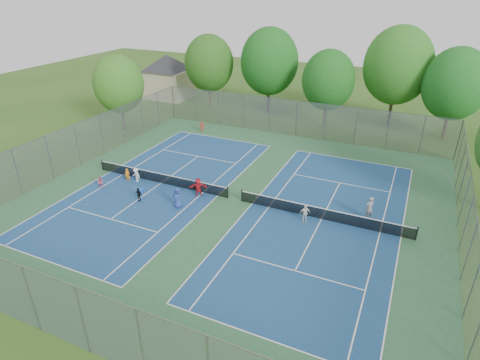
% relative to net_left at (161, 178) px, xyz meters
% --- Properties ---
extents(ground, '(120.00, 120.00, 0.00)m').
position_rel_net_left_xyz_m(ground, '(7.00, 0.00, -0.46)').
color(ground, '#32581B').
rests_on(ground, ground).
extents(court_pad, '(32.00, 32.00, 0.01)m').
position_rel_net_left_xyz_m(court_pad, '(7.00, 0.00, -0.45)').
color(court_pad, '#2D603B').
rests_on(court_pad, ground).
extents(court_left, '(10.97, 23.77, 0.01)m').
position_rel_net_left_xyz_m(court_left, '(0.00, 0.00, -0.44)').
color(court_left, navy).
rests_on(court_left, court_pad).
extents(court_right, '(10.97, 23.77, 0.01)m').
position_rel_net_left_xyz_m(court_right, '(14.00, 0.00, -0.44)').
color(court_right, navy).
rests_on(court_right, court_pad).
extents(net_left, '(12.87, 0.10, 0.91)m').
position_rel_net_left_xyz_m(net_left, '(0.00, 0.00, 0.00)').
color(net_left, black).
rests_on(net_left, ground).
extents(net_right, '(12.87, 0.10, 0.91)m').
position_rel_net_left_xyz_m(net_right, '(14.00, 0.00, 0.00)').
color(net_right, black).
rests_on(net_right, ground).
extents(fence_north, '(32.00, 0.10, 4.00)m').
position_rel_net_left_xyz_m(fence_north, '(7.00, 16.00, 1.54)').
color(fence_north, gray).
rests_on(fence_north, ground).
extents(fence_south, '(32.00, 0.10, 4.00)m').
position_rel_net_left_xyz_m(fence_south, '(7.00, -16.00, 1.54)').
color(fence_south, gray).
rests_on(fence_south, ground).
extents(fence_west, '(0.10, 32.00, 4.00)m').
position_rel_net_left_xyz_m(fence_west, '(-9.00, 0.00, 1.54)').
color(fence_west, gray).
rests_on(fence_west, ground).
extents(fence_east, '(0.10, 32.00, 4.00)m').
position_rel_net_left_xyz_m(fence_east, '(23.00, 0.00, 1.54)').
color(fence_east, gray).
rests_on(fence_east, ground).
extents(house, '(11.03, 11.03, 7.30)m').
position_rel_net_left_xyz_m(house, '(-15.00, 24.00, 3.76)').
color(house, '#B7A88C').
rests_on(house, ground).
extents(tree_nw, '(6.40, 6.40, 9.58)m').
position_rel_net_left_xyz_m(tree_nw, '(-7.00, 22.00, 5.44)').
color(tree_nw, '#443326').
rests_on(tree_nw, ground).
extents(tree_nl, '(7.20, 7.20, 10.69)m').
position_rel_net_left_xyz_m(tree_nl, '(1.00, 23.00, 6.09)').
color(tree_nl, '#443326').
rests_on(tree_nl, ground).
extents(tree_nc, '(6.00, 6.00, 8.85)m').
position_rel_net_left_xyz_m(tree_nc, '(9.00, 21.00, 4.94)').
color(tree_nc, '#443326').
rests_on(tree_nc, ground).
extents(tree_nr, '(7.60, 7.60, 11.42)m').
position_rel_net_left_xyz_m(tree_nr, '(16.00, 24.00, 6.59)').
color(tree_nr, '#443326').
rests_on(tree_nr, ground).
extents(tree_ne, '(6.60, 6.60, 9.77)m').
position_rel_net_left_xyz_m(tree_ne, '(22.00, 22.00, 5.51)').
color(tree_ne, '#443326').
rests_on(tree_ne, ground).
extents(tree_side_w, '(5.60, 5.60, 8.47)m').
position_rel_net_left_xyz_m(tree_side_w, '(-12.00, 10.00, 4.79)').
color(tree_side_w, '#443326').
rests_on(tree_side_w, ground).
extents(ball_crate, '(0.38, 0.38, 0.26)m').
position_rel_net_left_xyz_m(ball_crate, '(-0.58, -2.00, -0.33)').
color(ball_crate, blue).
rests_on(ball_crate, ground).
extents(ball_hopper, '(0.35, 0.35, 0.54)m').
position_rel_net_left_xyz_m(ball_hopper, '(3.34, 0.25, -0.19)').
color(ball_hopper, '#268C28').
rests_on(ball_hopper, ground).
extents(student_a, '(0.50, 0.40, 1.20)m').
position_rel_net_left_xyz_m(student_a, '(-2.79, -0.89, 0.14)').
color(student_a, orange).
rests_on(student_a, ground).
extents(student_b, '(0.57, 0.48, 1.05)m').
position_rel_net_left_xyz_m(student_b, '(-4.06, -2.83, 0.07)').
color(student_b, '#DA5476').
rests_on(student_b, ground).
extents(student_c, '(0.88, 0.62, 1.25)m').
position_rel_net_left_xyz_m(student_c, '(-2.09, -0.60, 0.17)').
color(student_c, white).
rests_on(student_c, ground).
extents(student_d, '(0.67, 0.30, 1.12)m').
position_rel_net_left_xyz_m(student_d, '(0.20, -3.29, 0.10)').
color(student_d, black).
rests_on(student_d, ground).
extents(student_e, '(0.93, 0.76, 1.65)m').
position_rel_net_left_xyz_m(student_e, '(3.53, -2.87, 0.37)').
color(student_e, '#294398').
rests_on(student_e, ground).
extents(student_f, '(1.50, 1.08, 1.56)m').
position_rel_net_left_xyz_m(student_f, '(4.05, -0.60, 0.33)').
color(student_f, red).
rests_on(student_f, ground).
extents(child_far_baseline, '(0.82, 0.66, 1.11)m').
position_rel_net_left_xyz_m(child_far_baseline, '(-3.27, 13.03, 0.10)').
color(child_far_baseline, red).
rests_on(child_far_baseline, ground).
extents(instructor, '(0.79, 0.78, 1.83)m').
position_rel_net_left_xyz_m(instructor, '(17.06, 1.42, 0.46)').
color(instructor, gray).
rests_on(instructor, ground).
extents(teen_court_b, '(0.84, 0.72, 1.35)m').
position_rel_net_left_xyz_m(teen_court_b, '(12.93, -0.78, 0.22)').
color(teen_court_b, silver).
rests_on(teen_court_b, ground).
extents(tennis_ball_0, '(0.07, 0.07, 0.07)m').
position_rel_net_left_xyz_m(tennis_ball_0, '(-2.06, -4.12, -0.42)').
color(tennis_ball_0, '#B9D832').
rests_on(tennis_ball_0, ground).
extents(tennis_ball_1, '(0.07, 0.07, 0.07)m').
position_rel_net_left_xyz_m(tennis_ball_1, '(-3.15, -5.51, -0.42)').
color(tennis_ball_1, '#E1EF37').
rests_on(tennis_ball_1, ground).
extents(tennis_ball_2, '(0.07, 0.07, 0.07)m').
position_rel_net_left_xyz_m(tennis_ball_2, '(2.03, -6.09, -0.42)').
color(tennis_ball_2, '#E7F238').
rests_on(tennis_ball_2, ground).
extents(tennis_ball_3, '(0.07, 0.07, 0.07)m').
position_rel_net_left_xyz_m(tennis_ball_3, '(-4.08, -1.15, -0.42)').
color(tennis_ball_3, yellow).
rests_on(tennis_ball_3, ground).
extents(tennis_ball_4, '(0.07, 0.07, 0.07)m').
position_rel_net_left_xyz_m(tennis_ball_4, '(0.65, -4.38, -0.42)').
color(tennis_ball_4, '#D1EA36').
rests_on(tennis_ball_4, ground).
extents(tennis_ball_5, '(0.07, 0.07, 0.07)m').
position_rel_net_left_xyz_m(tennis_ball_5, '(-1.44, -1.66, -0.42)').
color(tennis_ball_5, gold).
rests_on(tennis_ball_5, ground).
extents(tennis_ball_6, '(0.07, 0.07, 0.07)m').
position_rel_net_left_xyz_m(tennis_ball_6, '(0.75, -2.13, -0.42)').
color(tennis_ball_6, '#CEE635').
rests_on(tennis_ball_6, ground).
extents(tennis_ball_7, '(0.07, 0.07, 0.07)m').
position_rel_net_left_xyz_m(tennis_ball_7, '(4.01, -3.66, -0.42)').
color(tennis_ball_7, '#A0C32D').
rests_on(tennis_ball_7, ground).
extents(tennis_ball_8, '(0.07, 0.07, 0.07)m').
position_rel_net_left_xyz_m(tennis_ball_8, '(-4.11, -5.22, -0.42)').
color(tennis_ball_8, yellow).
rests_on(tennis_ball_8, ground).
extents(tennis_ball_9, '(0.07, 0.07, 0.07)m').
position_rel_net_left_xyz_m(tennis_ball_9, '(-0.00, -4.64, -0.42)').
color(tennis_ball_9, '#BCE435').
rests_on(tennis_ball_9, ground).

